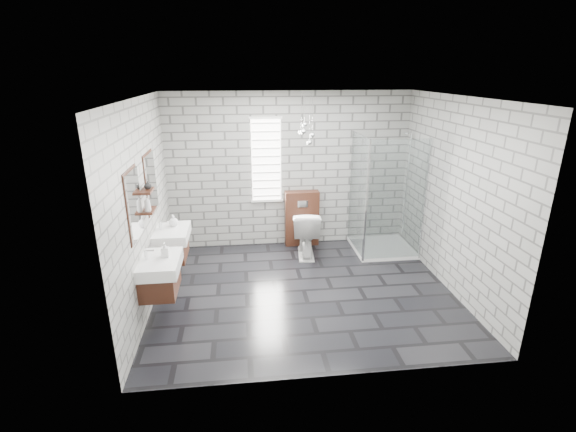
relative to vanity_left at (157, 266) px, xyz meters
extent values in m
cube|color=black|center=(1.91, 0.52, -0.77)|extent=(4.20, 3.60, 0.02)
cube|color=white|center=(1.91, 0.52, 1.95)|extent=(4.20, 3.60, 0.02)
cube|color=#969691|center=(1.91, 2.33, 0.59)|extent=(4.20, 0.02, 2.70)
cube|color=#969691|center=(1.91, -1.29, 0.59)|extent=(4.20, 0.02, 2.70)
cube|color=#969691|center=(-0.20, 0.52, 0.59)|extent=(0.02, 3.60, 2.70)
cube|color=#969691|center=(4.02, 0.52, 0.59)|extent=(0.02, 3.60, 2.70)
cube|color=#432114|center=(0.02, 0.00, -0.21)|extent=(0.42, 0.62, 0.30)
cube|color=silver|center=(0.22, 0.00, -0.18)|extent=(0.02, 0.35, 0.01)
cube|color=white|center=(0.04, 0.00, 0.02)|extent=(0.47, 0.70, 0.15)
cylinder|color=silver|center=(-0.11, 0.00, 0.15)|extent=(0.04, 0.04, 0.12)
cylinder|color=silver|center=(-0.06, 0.00, 0.20)|extent=(0.10, 0.02, 0.02)
cube|color=white|center=(-0.17, 0.00, 0.79)|extent=(0.03, 0.55, 0.80)
cube|color=#432114|center=(-0.19, 0.00, 0.79)|extent=(0.01, 0.59, 0.84)
cube|color=#432114|center=(0.02, 1.01, -0.21)|extent=(0.42, 0.62, 0.30)
cube|color=silver|center=(0.22, 1.01, -0.18)|extent=(0.02, 0.35, 0.01)
cube|color=white|center=(0.04, 1.01, 0.02)|extent=(0.47, 0.70, 0.15)
cylinder|color=silver|center=(-0.11, 1.01, 0.15)|extent=(0.04, 0.04, 0.12)
cylinder|color=silver|center=(-0.06, 1.01, 0.20)|extent=(0.10, 0.02, 0.02)
cube|color=white|center=(-0.17, 1.01, 0.79)|extent=(0.03, 0.55, 0.80)
cube|color=#432114|center=(-0.19, 1.01, 0.79)|extent=(0.01, 0.59, 0.84)
cube|color=#432114|center=(-0.12, 0.47, 0.56)|extent=(0.14, 0.30, 0.03)
cube|color=#432114|center=(-0.12, 0.47, 0.82)|extent=(0.14, 0.30, 0.03)
cube|color=white|center=(1.51, 2.30, 0.79)|extent=(0.50, 0.02, 1.40)
cube|color=white|center=(1.51, 2.29, 1.51)|extent=(0.56, 0.04, 0.04)
cube|color=white|center=(1.51, 2.29, 0.07)|extent=(0.56, 0.04, 0.04)
cube|color=white|center=(1.51, 2.28, 0.16)|extent=(0.48, 0.01, 0.02)
cube|color=white|center=(1.51, 2.28, 0.30)|extent=(0.48, 0.01, 0.02)
cube|color=white|center=(1.51, 2.28, 0.44)|extent=(0.48, 0.01, 0.02)
cube|color=white|center=(1.51, 2.28, 0.58)|extent=(0.48, 0.01, 0.02)
cube|color=white|center=(1.51, 2.28, 0.72)|extent=(0.48, 0.01, 0.02)
cube|color=white|center=(1.51, 2.28, 0.86)|extent=(0.48, 0.01, 0.02)
cube|color=white|center=(1.51, 2.28, 1.00)|extent=(0.48, 0.01, 0.02)
cube|color=white|center=(1.51, 2.28, 1.14)|extent=(0.48, 0.01, 0.02)
cube|color=white|center=(1.51, 2.28, 1.28)|extent=(0.48, 0.01, 0.03)
cube|color=white|center=(1.51, 2.28, 1.42)|extent=(0.48, 0.01, 0.03)
cube|color=#432114|center=(2.12, 2.22, -0.26)|extent=(0.60, 0.20, 1.00)
cube|color=silver|center=(2.12, 2.11, 0.04)|extent=(0.18, 0.01, 0.12)
cube|color=white|center=(3.51, 1.82, -0.73)|extent=(1.00, 1.00, 0.06)
cube|color=silver|center=(3.51, 1.33, 0.27)|extent=(1.00, 0.01, 2.00)
cube|color=silver|center=(3.02, 1.82, 0.27)|extent=(0.01, 1.00, 2.00)
cube|color=silver|center=(3.02, 1.33, 0.27)|extent=(0.03, 0.03, 2.00)
cube|color=silver|center=(3.99, 1.33, 0.27)|extent=(0.03, 0.03, 2.00)
cylinder|color=silver|center=(3.95, 2.02, 0.34)|extent=(0.02, 0.02, 1.80)
cylinder|color=silver|center=(3.87, 2.02, 1.26)|extent=(0.14, 0.14, 0.02)
sphere|color=silver|center=(2.07, 1.82, 1.34)|extent=(0.09, 0.09, 0.09)
cylinder|color=silver|center=(2.07, 1.82, 1.66)|extent=(0.01, 0.01, 0.56)
sphere|color=silver|center=(2.18, 1.86, 1.16)|extent=(0.09, 0.09, 0.09)
cylinder|color=silver|center=(2.18, 1.86, 1.57)|extent=(0.01, 0.01, 0.74)
sphere|color=silver|center=(2.11, 1.94, 1.43)|extent=(0.09, 0.09, 0.09)
cylinder|color=silver|center=(2.11, 1.94, 1.71)|extent=(0.01, 0.01, 0.46)
sphere|color=silver|center=(2.05, 1.90, 1.32)|extent=(0.09, 0.09, 0.09)
cylinder|color=silver|center=(2.05, 1.90, 1.66)|extent=(0.01, 0.01, 0.57)
sphere|color=silver|center=(2.23, 1.93, 1.27)|extent=(0.09, 0.09, 0.09)
cylinder|color=silver|center=(2.23, 1.93, 1.63)|extent=(0.01, 0.01, 0.63)
imported|color=white|center=(2.12, 1.75, -0.35)|extent=(0.53, 0.83, 0.81)
imported|color=#B2B2B2|center=(0.11, 0.05, 0.19)|extent=(0.09, 0.09, 0.19)
imported|color=#B2B2B2|center=(0.06, 1.13, 0.18)|extent=(0.15, 0.15, 0.17)
imported|color=#B2B2B2|center=(-0.11, 0.38, 0.68)|extent=(0.10, 0.10, 0.21)
imported|color=#B2B2B2|center=(-0.11, 0.51, 0.89)|extent=(0.11, 0.11, 0.10)
camera|label=1|loc=(1.06, -4.75, 2.26)|focal=26.00mm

